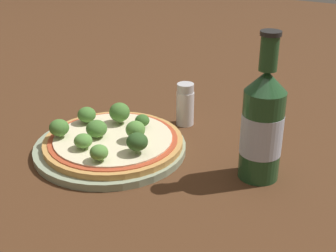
% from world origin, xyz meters
% --- Properties ---
extents(ground_plane, '(3.00, 3.00, 0.00)m').
position_xyz_m(ground_plane, '(0.00, 0.00, 0.00)').
color(ground_plane, '#4C2D19').
extents(plate, '(0.25, 0.25, 0.01)m').
position_xyz_m(plate, '(0.02, -0.02, 0.01)').
color(plate, '#93A384').
rests_on(plate, ground_plane).
extents(pizza, '(0.23, 0.23, 0.01)m').
position_xyz_m(pizza, '(0.02, -0.02, 0.02)').
color(pizza, tan).
rests_on(pizza, plate).
extents(broccoli_floret_0, '(0.03, 0.03, 0.03)m').
position_xyz_m(broccoli_floret_0, '(0.00, -0.04, 0.04)').
color(broccoli_floret_0, '#89A866').
rests_on(broccoli_floret_0, pizza).
extents(broccoli_floret_1, '(0.03, 0.03, 0.03)m').
position_xyz_m(broccoli_floret_1, '(0.09, -0.05, 0.05)').
color(broccoli_floret_1, '#89A866').
rests_on(broccoli_floret_1, pizza).
extents(broccoli_floret_2, '(0.03, 0.03, 0.02)m').
position_xyz_m(broccoli_floret_2, '(0.01, -0.08, 0.04)').
color(broccoli_floret_2, '#89A866').
rests_on(broccoli_floret_2, pizza).
extents(broccoli_floret_3, '(0.03, 0.03, 0.03)m').
position_xyz_m(broccoli_floret_3, '(-0.05, -0.07, 0.04)').
color(broccoli_floret_3, '#89A866').
rests_on(broccoli_floret_3, pizza).
extents(broccoli_floret_4, '(0.03, 0.03, 0.02)m').
position_xyz_m(broccoli_floret_4, '(0.04, 0.03, 0.04)').
color(broccoli_floret_4, '#89A866').
rests_on(broccoli_floret_4, pizza).
extents(broccoli_floret_5, '(0.03, 0.03, 0.03)m').
position_xyz_m(broccoli_floret_5, '(0.05, -0.10, 0.04)').
color(broccoli_floret_5, '#89A866').
rests_on(broccoli_floret_5, pizza).
extents(broccoli_floret_6, '(0.03, 0.03, 0.03)m').
position_xyz_m(broccoli_floret_6, '(0.06, -0.01, 0.05)').
color(broccoli_floret_6, '#89A866').
rests_on(broccoli_floret_6, pizza).
extents(broccoli_floret_7, '(0.03, 0.03, 0.03)m').
position_xyz_m(broccoli_floret_7, '(-0.05, -0.00, 0.04)').
color(broccoli_floret_7, '#89A866').
rests_on(broccoli_floret_7, pizza).
extents(broccoli_floret_8, '(0.04, 0.04, 0.04)m').
position_xyz_m(broccoli_floret_8, '(0.00, 0.03, 0.05)').
color(broccoli_floret_8, '#89A866').
rests_on(broccoli_floret_8, pizza).
extents(beer_bottle, '(0.06, 0.06, 0.22)m').
position_xyz_m(beer_bottle, '(0.26, 0.02, 0.09)').
color(beer_bottle, '#234C28').
rests_on(beer_bottle, ground_plane).
extents(pepper_shaker, '(0.03, 0.03, 0.08)m').
position_xyz_m(pepper_shaker, '(0.07, 0.13, 0.04)').
color(pepper_shaker, silver).
rests_on(pepper_shaker, ground_plane).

